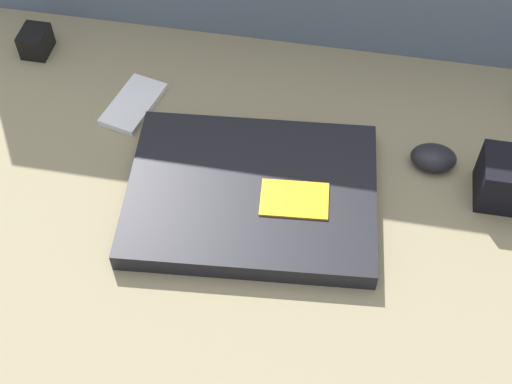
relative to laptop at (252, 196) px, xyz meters
name	(u,v)px	position (x,y,z in m)	size (l,w,h in m)	color
ground_plane	(256,259)	(0.01, 0.00, -0.16)	(8.00, 8.00, 0.00)	#7A6651
couch_seat	(256,231)	(0.01, 0.00, -0.09)	(1.12, 0.66, 0.15)	#847A5B
laptop	(252,196)	(0.00, 0.00, 0.00)	(0.36, 0.28, 0.03)	black
computer_mouse	(434,158)	(0.24, 0.11, 0.00)	(0.07, 0.05, 0.03)	black
phone_black	(134,104)	(-0.21, 0.15, -0.01)	(0.08, 0.12, 0.01)	silver
charger_brick	(36,41)	(-0.40, 0.24, 0.01)	(0.04, 0.05, 0.04)	black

